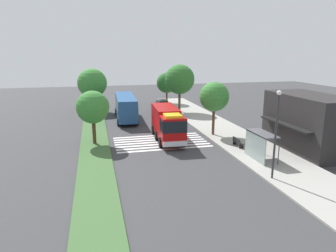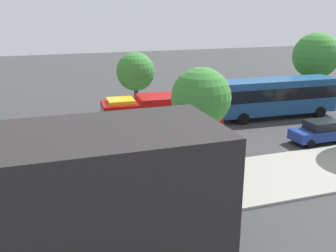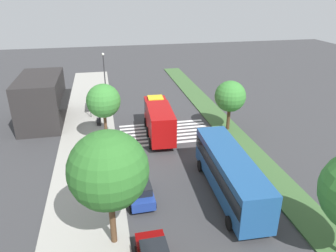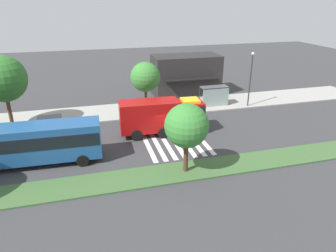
{
  "view_description": "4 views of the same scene",
  "coord_description": "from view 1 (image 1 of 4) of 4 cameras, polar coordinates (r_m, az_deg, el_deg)",
  "views": [
    {
      "loc": [
        32.11,
        -6.87,
        9.63
      ],
      "look_at": [
        -0.56,
        1.05,
        1.52
      ],
      "focal_mm": 32.74,
      "sensor_mm": 36.0,
      "label": 1
    },
    {
      "loc": [
        7.72,
        25.95,
        9.46
      ],
      "look_at": [
        -0.77,
        0.67,
        1.2
      ],
      "focal_mm": 40.75,
      "sensor_mm": 36.0,
      "label": 2
    },
    {
      "loc": [
        -31.8,
        6.47,
        15.12
      ],
      "look_at": [
        -1.29,
        0.1,
        1.55
      ],
      "focal_mm": 34.25,
      "sensor_mm": 36.0,
      "label": 3
    },
    {
      "loc": [
        -7.37,
        -27.57,
        13.06
      ],
      "look_at": [
        0.15,
        0.01,
        1.12
      ],
      "focal_mm": 32.99,
      "sensor_mm": 36.0,
      "label": 4
    }
  ],
  "objects": [
    {
      "name": "bench_near_shelter",
      "position": [
        32.46,
        12.84,
        -2.95
      ],
      "size": [
        1.6,
        0.5,
        0.9
      ],
      "color": "black",
      "rests_on": "sidewalk"
    },
    {
      "name": "sidewalk_tree_center",
      "position": [
        35.87,
        8.6,
        5.39
      ],
      "size": [
        3.43,
        3.43,
        6.22
      ],
      "color": "#513823",
      "rests_on": "sidewalk"
    },
    {
      "name": "crosswalk",
      "position": [
        33.81,
        -1.34,
        -2.97
      ],
      "size": [
        5.85,
        10.07,
        0.01
      ],
      "color": "silver",
      "rests_on": "ground_plane"
    },
    {
      "name": "sidewalk_tree_west",
      "position": [
        49.67,
        2.18,
        8.66
      ],
      "size": [
        4.77,
        4.77,
        7.65
      ],
      "color": "#513823",
      "rests_on": "sidewalk"
    },
    {
      "name": "storefront_building",
      "position": [
        33.57,
        24.73,
        0.55
      ],
      "size": [
        9.39,
        5.5,
        5.59
      ],
      "color": "#282626",
      "rests_on": "ground_plane"
    },
    {
      "name": "transit_bus",
      "position": [
        45.04,
        -7.91,
        3.78
      ],
      "size": [
        11.01,
        3.16,
        3.48
      ],
      "rotation": [
        0.0,
        0.0,
        3.11
      ],
      "color": "navy",
      "rests_on": "ground_plane"
    },
    {
      "name": "street_lamp",
      "position": [
        24.2,
        19.49,
        -0.4
      ],
      "size": [
        0.36,
        0.36,
        6.81
      ],
      "color": "#2D2D30",
      "rests_on": "sidewalk"
    },
    {
      "name": "bus_stop_shelter",
      "position": [
        28.75,
        16.55,
        -2.64
      ],
      "size": [
        3.5,
        1.4,
        2.46
      ],
      "color": "#4C4C51",
      "rests_on": "sidewalk"
    },
    {
      "name": "sidewalk",
      "position": [
        36.87,
        11.56,
        -1.74
      ],
      "size": [
        60.0,
        5.85,
        0.14
      ],
      "primitive_type": "cube",
      "color": "#9E9B93",
      "rests_on": "ground_plane"
    },
    {
      "name": "parked_car_mid",
      "position": [
        45.66,
        0.91,
        2.48
      ],
      "size": [
        4.3,
        2.06,
        1.65
      ],
      "rotation": [
        0.0,
        0.0,
        0.02
      ],
      "color": "navy",
      "rests_on": "ground_plane"
    },
    {
      "name": "median_strip",
      "position": [
        33.51,
        -13.46,
        -3.39
      ],
      "size": [
        60.0,
        3.0,
        0.14
      ],
      "primitive_type": "cube",
      "color": "#3D6033",
      "rests_on": "ground_plane"
    },
    {
      "name": "median_tree_west",
      "position": [
        32.92,
        -13.84,
        3.39
      ],
      "size": [
        3.44,
        3.44,
        5.64
      ],
      "color": "#47301E",
      "rests_on": "median_strip"
    },
    {
      "name": "fire_truck",
      "position": [
        33.95,
        -0.06,
        0.6
      ],
      "size": [
        8.81,
        3.1,
        3.57
      ],
      "rotation": [
        0.0,
        0.0,
        -0.05
      ],
      "color": "#A50C0C",
      "rests_on": "ground_plane"
    },
    {
      "name": "median_tree_far_west",
      "position": [
        51.99,
        -13.94,
        7.76
      ],
      "size": [
        4.77,
        4.77,
        6.98
      ],
      "color": "#513823",
      "rests_on": "median_strip"
    },
    {
      "name": "parked_car_west",
      "position": [
        52.55,
        -1.06,
        3.95
      ],
      "size": [
        4.61,
        2.06,
        1.63
      ],
      "rotation": [
        0.0,
        0.0,
        0.02
      ],
      "color": "#720505",
      "rests_on": "ground_plane"
    },
    {
      "name": "ground_plane",
      "position": [
        34.22,
        -1.49,
        -2.78
      ],
      "size": [
        120.0,
        120.0,
        0.0
      ],
      "primitive_type": "plane",
      "color": "#38383A"
    },
    {
      "name": "sidewalk_tree_far_west",
      "position": [
        58.42,
        -0.24,
        8.03
      ],
      "size": [
        3.83,
        3.83,
        5.78
      ],
      "color": "#47301E",
      "rests_on": "sidewalk"
    }
  ]
}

